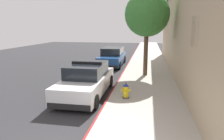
{
  "coord_description": "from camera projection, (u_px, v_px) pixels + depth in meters",
  "views": [
    {
      "loc": [
        1.69,
        -4.18,
        3.32
      ],
      "look_at": [
        -0.25,
        6.67,
        1.0
      ],
      "focal_mm": 32.78,
      "sensor_mm": 36.0,
      "label": 1
    }
  ],
  "objects": [
    {
      "name": "ground_plane",
      "position": [
        66.0,
        73.0,
        15.4
      ],
      "size": [
        31.26,
        60.0,
        0.2
      ],
      "primitive_type": "cube",
      "color": "#2B2B2D"
    },
    {
      "name": "sidewalk_pavement",
      "position": [
        147.0,
        74.0,
        14.33
      ],
      "size": [
        3.32,
        60.0,
        0.17
      ],
      "primitive_type": "cube",
      "color": "#ADA89E",
      "rests_on": "ground"
    },
    {
      "name": "curb_painted_edge",
      "position": [
        123.0,
        73.0,
        14.63
      ],
      "size": [
        0.08,
        60.0,
        0.17
      ],
      "primitive_type": "cube",
      "color": "maroon",
      "rests_on": "ground"
    },
    {
      "name": "police_cruiser",
      "position": [
        87.0,
        80.0,
        10.08
      ],
      "size": [
        1.94,
        4.84,
        1.68
      ],
      "color": "white",
      "rests_on": "ground"
    },
    {
      "name": "parked_car_silver_ahead",
      "position": [
        112.0,
        57.0,
        18.02
      ],
      "size": [
        1.94,
        4.84,
        1.56
      ],
      "color": "navy",
      "rests_on": "ground"
    },
    {
      "name": "fire_hydrant",
      "position": [
        126.0,
        91.0,
        9.2
      ],
      "size": [
        0.44,
        0.4,
        0.76
      ],
      "color": "#4C4C51",
      "rests_on": "sidewalk_pavement"
    },
    {
      "name": "street_tree",
      "position": [
        147.0,
        15.0,
        12.95
      ],
      "size": [
        2.85,
        2.85,
        5.38
      ],
      "color": "brown",
      "rests_on": "sidewalk_pavement"
    }
  ]
}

